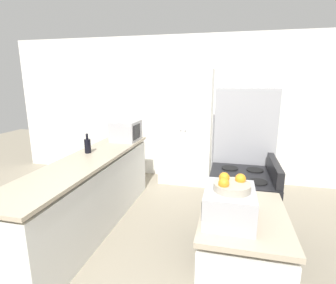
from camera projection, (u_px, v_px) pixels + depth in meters
wall_back at (188, 109)px, 4.81m from camera, size 7.00×0.06×2.60m
counter_left at (89, 195)px, 3.23m from camera, size 0.60×2.70×0.90m
counter_right at (240, 270)px, 1.95m from camera, size 0.60×0.85×0.90m
pantry_cabinet at (186, 128)px, 4.62m from camera, size 0.90×0.49×2.00m
stove at (240, 216)px, 2.70m from camera, size 0.66×0.70×1.06m
refrigerator at (242, 158)px, 3.30m from camera, size 0.70×0.69×1.73m
microwave at (126, 131)px, 4.06m from camera, size 0.38×0.46×0.30m
wine_bottle at (88, 145)px, 3.37m from camera, size 0.08×0.08×0.25m
toaster_oven at (229, 204)px, 1.75m from camera, size 0.33×0.41×0.22m
fruit_bowl at (231, 185)px, 1.71m from camera, size 0.24×0.24×0.10m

